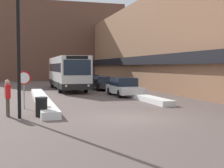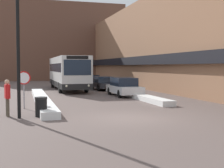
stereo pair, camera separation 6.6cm
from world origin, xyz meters
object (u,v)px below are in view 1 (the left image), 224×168
parked_car_front (124,87)px  parked_car_middle (103,83)px  city_bus (67,72)px  parked_car_back (90,81)px  pedestrian (8,94)px  trash_bin (41,107)px  stop_sign (24,82)px  street_lamp (25,35)px

parked_car_front → parked_car_middle: parked_car_front is taller
city_bus → parked_car_front: (3.55, -7.91, -1.06)m
city_bus → parked_car_front: 8.73m
parked_car_back → pedestrian: bearing=-112.0°
parked_car_middle → trash_bin: (-7.17, -15.95, -0.22)m
parked_car_middle → stop_sign: bearing=-121.9°
stop_sign → pedestrian: bearing=-106.3°
stop_sign → pedestrian: stop_sign is taller
parked_car_front → stop_sign: stop_sign is taller
trash_bin → parked_car_middle: bearing=65.8°
parked_car_front → trash_bin: parked_car_front is taller
parked_car_front → parked_car_middle: size_ratio=1.02×
parked_car_back → stop_sign: (-7.95, -18.89, 0.86)m
parked_car_back → street_lamp: size_ratio=0.69×
city_bus → trash_bin: 17.46m
stop_sign → street_lamp: bearing=-89.1°
parked_car_back → trash_bin: parked_car_back is taller
parked_car_back → city_bus: bearing=-125.2°
parked_car_front → stop_sign: 9.95m
trash_bin → stop_sign: bearing=103.7°
city_bus → parked_car_middle: bearing=-16.9°
street_lamp → trash_bin: street_lamp is taller
parked_car_front → stop_sign: size_ratio=2.18×
street_lamp → trash_bin: bearing=15.4°
parked_car_front → pedestrian: pedestrian is taller
city_bus → trash_bin: size_ratio=13.12×
city_bus → street_lamp: bearing=-104.1°
parked_car_front → trash_bin: 11.61m
pedestrian → parked_car_front: bearing=124.2°
parked_car_middle → parked_car_back: 6.12m
parked_car_front → pedestrian: (-8.72, -8.60, 0.33)m
city_bus → street_lamp: street_lamp is taller
parked_car_back → stop_sign: stop_sign is taller
parked_car_middle → trash_bin: parked_car_middle is taller
stop_sign → street_lamp: 4.10m
pedestrian → parked_car_back: bearing=147.6°
city_bus → street_lamp: (-4.34, -17.23, 2.06)m
parked_car_front → pedestrian: bearing=-135.4°
stop_sign → pedestrian: 2.82m
city_bus → stop_sign: size_ratio=5.81×
trash_bin → parked_car_front: bearing=51.8°
parked_car_front → trash_bin: (-7.17, -9.12, -0.26)m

